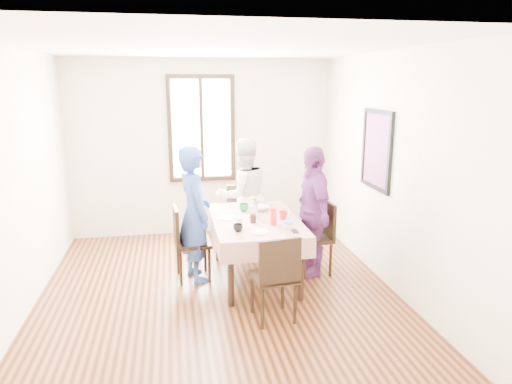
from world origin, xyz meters
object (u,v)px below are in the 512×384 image
(person_far, at_px, (243,196))
(person_right, at_px, (313,211))
(chair_left, at_px, (193,243))
(chair_right, at_px, (313,238))
(dining_table, at_px, (255,249))
(person_left, at_px, (193,214))
(chair_far, at_px, (243,219))
(chair_near, at_px, (273,276))

(person_far, bearing_deg, person_right, 112.37)
(chair_left, relative_size, chair_right, 1.00)
(dining_table, height_order, chair_left, chair_left)
(person_right, bearing_deg, person_left, -94.28)
(chair_left, xyz_separation_m, person_left, (0.02, 0.00, 0.36))
(chair_left, relative_size, person_left, 0.56)
(dining_table, height_order, person_far, person_far)
(chair_far, relative_size, chair_near, 1.00)
(person_right, bearing_deg, chair_left, -94.23)
(chair_right, height_order, person_right, person_right)
(chair_far, height_order, chair_near, same)
(person_right, bearing_deg, person_far, -143.08)
(chair_left, relative_size, chair_near, 1.00)
(dining_table, bearing_deg, chair_right, 3.51)
(chair_far, height_order, person_left, person_left)
(dining_table, xyz_separation_m, chair_near, (0.00, -1.00, 0.08))
(dining_table, relative_size, person_right, 0.91)
(chair_left, bearing_deg, chair_right, 82.38)
(dining_table, relative_size, chair_far, 1.61)
(person_left, bearing_deg, chair_right, -109.26)
(chair_near, bearing_deg, chair_far, 82.80)
(chair_near, height_order, person_left, person_left)
(chair_right, height_order, chair_near, same)
(chair_far, xyz_separation_m, person_left, (-0.72, -0.87, 0.36))
(chair_right, xyz_separation_m, person_right, (-0.02, 0.00, 0.35))
(chair_right, distance_m, chair_far, 1.21)
(person_right, bearing_deg, chair_near, -35.25)
(chair_right, distance_m, person_far, 1.25)
(chair_near, bearing_deg, person_right, 48.22)
(chair_left, relative_size, chair_far, 1.00)
(dining_table, relative_size, person_far, 0.91)
(person_left, bearing_deg, chair_near, -163.32)
(dining_table, relative_size, chair_right, 1.61)
(person_left, distance_m, person_right, 1.45)
(chair_right, height_order, chair_far, same)
(chair_far, relative_size, person_far, 0.57)
(chair_right, relative_size, chair_far, 1.00)
(dining_table, xyz_separation_m, person_left, (-0.72, 0.14, 0.44))
(dining_table, height_order, person_right, person_right)
(chair_far, height_order, person_far, person_far)
(chair_right, bearing_deg, chair_far, 34.55)
(person_far, relative_size, person_right, 1.00)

